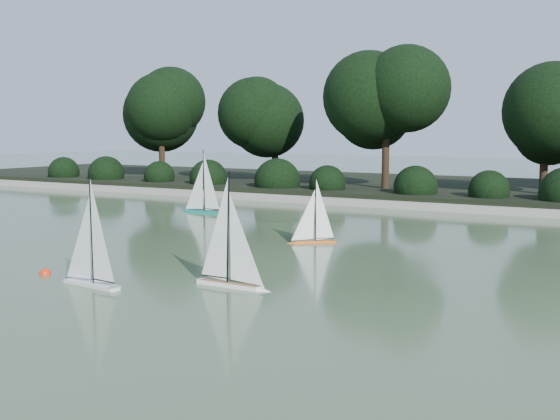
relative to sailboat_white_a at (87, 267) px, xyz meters
name	(u,v)px	position (x,y,z in m)	size (l,w,h in m)	color
ground	(283,292)	(2.27, 0.88, -0.23)	(80.00, 80.00, 0.00)	#415734
pond_coping	(478,209)	(2.27, 9.88, -0.14)	(40.00, 0.35, 0.18)	gray
far_bank	(515,193)	(2.27, 13.88, -0.08)	(40.00, 8.00, 0.30)	black
tree_line	(557,99)	(3.50, 12.31, 2.41)	(26.31, 3.93, 4.39)	black
shrub_hedge	(488,190)	(2.27, 10.78, 0.22)	(29.10, 1.10, 1.10)	black
sailboat_white_a	(87,267)	(0.00, 0.00, 0.00)	(1.08, 0.29, 1.47)	silver
sailboat_white_b	(235,269)	(1.65, 0.82, 0.00)	(1.09, 0.20, 1.49)	white
sailboat_orange	(310,232)	(0.90, 4.22, -0.04)	(0.74, 0.64, 1.19)	orange
sailboat_teal	(200,202)	(-3.29, 6.80, 0.01)	(1.13, 0.20, 1.54)	#0A8273
race_buoy	(45,274)	(-0.97, 0.20, -0.23)	(0.15, 0.15, 0.15)	red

